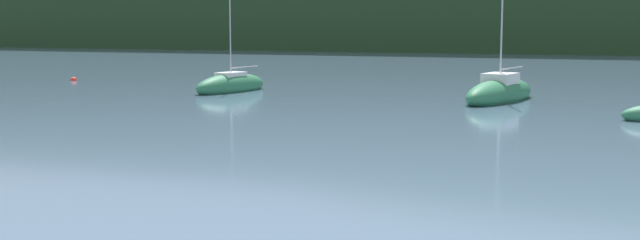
% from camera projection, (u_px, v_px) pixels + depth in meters
% --- Properties ---
extents(sailboat_far_2, '(3.13, 6.46, 6.80)m').
position_uv_depth(sailboat_far_2, '(231.00, 85.00, 48.49)').
color(sailboat_far_2, '#2D754C').
rests_on(sailboat_far_2, ground_plane).
extents(sailboat_far_3, '(4.00, 7.93, 8.53)m').
position_uv_depth(sailboat_far_3, '(500.00, 93.00, 42.74)').
color(sailboat_far_3, '#2D754C').
rests_on(sailboat_far_3, ground_plane).
extents(mooring_buoy_mid, '(0.52, 0.52, 0.52)m').
position_uv_depth(mooring_buoy_mid, '(74.00, 81.00, 57.59)').
color(mooring_buoy_mid, red).
rests_on(mooring_buoy_mid, ground_plane).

